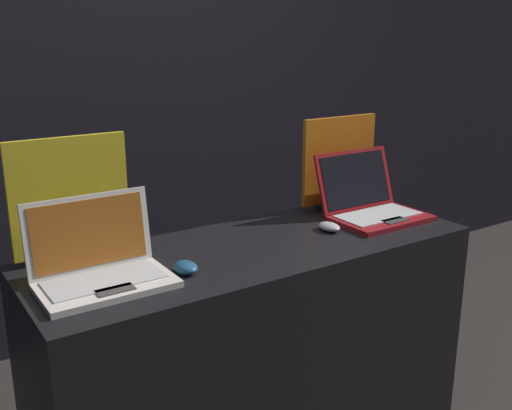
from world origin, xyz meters
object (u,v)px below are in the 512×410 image
Objects in this scene: mouse_front at (185,267)px; mouse_back at (329,227)px; promo_stand_front at (70,202)px; laptop_front at (100,264)px; promo_stand_back at (339,164)px; laptop_back at (371,203)px.

mouse_back is at bearing 6.29° from mouse_front.
mouse_back is at bearing -15.78° from promo_stand_front.
mouse_back is (0.90, -0.00, -0.04)m from laptop_front.
laptop_front is at bearing 179.83° from mouse_back.
promo_stand_back is (1.16, -0.01, -0.01)m from promo_stand_front.
promo_stand_front is 0.96m from mouse_back.
laptop_front is 3.97× the size of mouse_back.
mouse_front is at bearing -160.64° from promo_stand_back.
mouse_front is at bearing -52.59° from promo_stand_front.
laptop_front is 1.03× the size of laptop_back.
laptop_back reaches higher than mouse_back.
promo_stand_front is 4.16× the size of mouse_back.
laptop_front is at bearing -168.09° from promo_stand_back.
promo_stand_back reaches higher than mouse_back.
promo_stand_back reaches higher than laptop_front.
laptop_back is 0.26m from mouse_back.
laptop_back is (1.16, 0.04, 0.00)m from laptop_front.
laptop_back is (1.16, -0.21, -0.14)m from promo_stand_front.
promo_stand_back is at bearing 19.36° from mouse_front.
promo_stand_front is at bearing 164.22° from mouse_back.
mouse_back is at bearing -135.86° from promo_stand_back.
mouse_front is (0.25, -0.07, -0.04)m from laptop_front.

